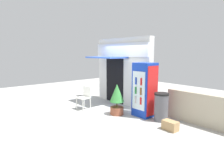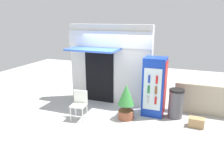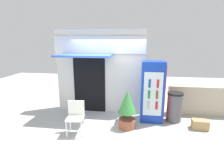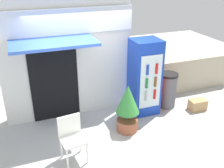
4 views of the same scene
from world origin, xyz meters
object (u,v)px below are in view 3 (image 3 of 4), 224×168
object	(u,v)px
plastic_chair	(76,115)
potted_plant_near_shop	(127,108)
drink_cooler	(152,92)
cardboard_box	(200,125)
trash_bin	(174,107)

from	to	relation	value
plastic_chair	potted_plant_near_shop	bearing A→B (deg)	19.76
plastic_chair	potted_plant_near_shop	distance (m)	1.44
drink_cooler	plastic_chair	xyz separation A→B (m)	(-2.08, -1.13, -0.41)
drink_cooler	cardboard_box	world-z (taller)	drink_cooler
plastic_chair	cardboard_box	size ratio (longest dim) A/B	2.05
drink_cooler	trash_bin	world-z (taller)	drink_cooler
drink_cooler	trash_bin	distance (m)	0.84
plastic_chair	potted_plant_near_shop	xyz separation A→B (m)	(1.36, 0.49, 0.09)
potted_plant_near_shop	plastic_chair	bearing A→B (deg)	-160.24
drink_cooler	plastic_chair	distance (m)	2.40
potted_plant_near_shop	trash_bin	size ratio (longest dim) A/B	1.20
trash_bin	cardboard_box	world-z (taller)	trash_bin
plastic_chair	cardboard_box	world-z (taller)	plastic_chair
drink_cooler	potted_plant_near_shop	distance (m)	1.02
potted_plant_near_shop	drink_cooler	bearing A→B (deg)	41.31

